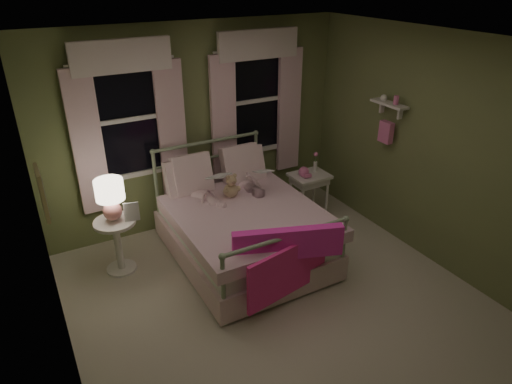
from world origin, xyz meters
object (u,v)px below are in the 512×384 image
teddy_bear (231,188)px  child_left (203,174)px  nightstand_left (117,239)px  child_right (246,168)px  table_lamp (110,196)px  bed (242,227)px  nightstand_right (309,181)px

teddy_bear → child_left: bearing=150.5°
child_left → nightstand_left: size_ratio=1.22×
child_right → nightstand_left: bearing=0.2°
teddy_bear → table_lamp: bearing=174.3°
child_right → teddy_bear: 0.35m
child_left → teddy_bear: child_left is taller
bed → child_right: bearing=56.4°
bed → nightstand_right: bed is taller
teddy_bear → nightstand_left: 1.42m
child_left → table_lamp: 1.09m
child_right → nightstand_right: 1.02m
child_left → teddy_bear: size_ratio=2.60×
child_right → nightstand_left: 1.72m
bed → teddy_bear: size_ratio=6.67×
table_lamp → nightstand_right: table_lamp is taller
child_right → nightstand_right: child_right is taller
bed → child_right: size_ratio=2.82×
bed → child_left: (-0.28, 0.42, 0.58)m
bed → teddy_bear: 0.49m
child_right → bed: bearing=55.9°
child_left → child_right: size_ratio=1.10×
bed → child_right: (0.28, 0.42, 0.55)m
child_left → teddy_bear: 0.37m
child_left → child_right: child_left is taller
nightstand_left → nightstand_right: 2.59m
child_right → teddy_bear: (-0.28, -0.16, -0.14)m
table_lamp → child_left: bearing=1.1°
child_left → teddy_bear: (0.28, -0.16, -0.17)m
child_left → table_lamp: child_left is taller
table_lamp → nightstand_right: (2.59, -0.02, -0.40)m
child_right → table_lamp: size_ratio=1.52×
nightstand_left → nightstand_right: same height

